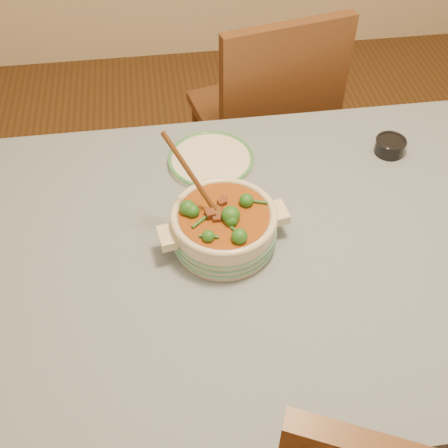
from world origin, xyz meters
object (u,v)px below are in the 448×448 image
Objects in this scene: white_plate at (211,160)px; chair_far at (268,115)px; dining_table at (292,266)px; condiment_bowl at (390,145)px; stew_casserole at (224,225)px.

white_plate is 0.33× the size of chair_far.
condiment_bowl is (0.36, 0.31, 0.12)m from dining_table.
stew_casserole is 0.31m from white_plate.
chair_far reaches higher than dining_table.
chair_far reaches higher than white_plate.
chair_far is (0.27, 0.47, -0.21)m from white_plate.
dining_table is at bearing 71.31° from chair_far.
white_plate is at bearing 177.15° from condiment_bowl.
dining_table is 0.82m from chair_far.
dining_table is 5.16× the size of white_plate.
chair_far is (0.10, 0.81, -0.11)m from dining_table.
chair_far is at bearing 59.91° from white_plate.
white_plate is 2.83× the size of condiment_bowl.
white_plate is at bearing 48.17° from chair_far.
white_plate is 0.58m from chair_far.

